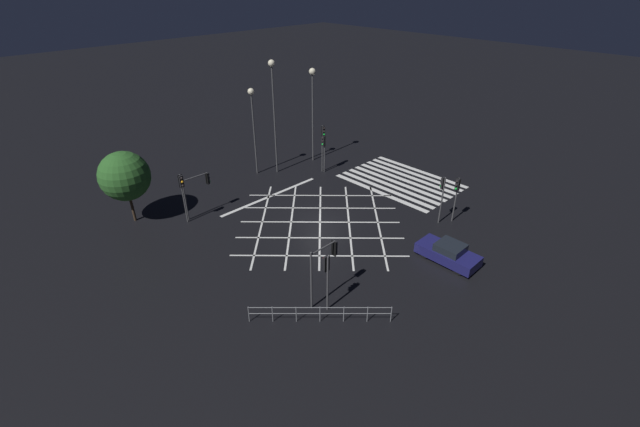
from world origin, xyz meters
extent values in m
plane|color=black|center=(0.00, 0.00, 0.00)|extent=(200.00, 200.00, 0.00)
cube|color=silver|center=(0.00, -7.26, 0.00)|extent=(10.03, 0.50, 0.01)
cube|color=silver|center=(0.00, -8.16, 0.00)|extent=(10.03, 0.50, 0.01)
cube|color=silver|center=(0.00, -9.06, 0.00)|extent=(10.03, 0.50, 0.01)
cube|color=silver|center=(0.00, -9.96, 0.00)|extent=(10.03, 0.50, 0.01)
cube|color=silver|center=(0.00, -10.86, 0.00)|extent=(10.03, 0.50, 0.01)
cube|color=silver|center=(0.00, -11.76, 0.00)|extent=(10.03, 0.50, 0.01)
cube|color=silver|center=(0.00, -12.66, 0.00)|extent=(10.03, 0.50, 0.01)
cube|color=silver|center=(0.00, -13.56, 0.00)|extent=(10.03, 0.50, 0.01)
cube|color=silver|center=(3.15, -3.15, 0.00)|extent=(8.77, 8.77, 0.01)
cube|color=silver|center=(-3.15, -3.15, 0.00)|extent=(8.77, 8.77, 0.01)
cube|color=silver|center=(1.58, -1.58, 0.00)|extent=(8.77, 8.77, 0.01)
cube|color=silver|center=(-1.58, -1.58, 0.00)|extent=(8.77, 8.77, 0.01)
cube|color=silver|center=(0.00, 0.00, 0.00)|extent=(8.77, 8.77, 0.01)
cube|color=silver|center=(0.00, 0.00, 0.00)|extent=(8.77, 8.77, 0.01)
cube|color=silver|center=(-1.58, 1.58, 0.00)|extent=(8.77, 8.77, 0.01)
cube|color=silver|center=(1.58, 1.58, 0.00)|extent=(8.77, 8.77, 0.01)
cube|color=silver|center=(-3.15, 3.15, 0.00)|extent=(8.77, 8.77, 0.01)
cube|color=silver|center=(3.15, 3.15, 0.00)|extent=(8.77, 8.77, 0.01)
cube|color=silver|center=(6.07, 0.00, 0.00)|extent=(0.30, 10.03, 0.01)
cylinder|color=#424244|center=(6.65, -6.83, 2.28)|extent=(0.11, 0.11, 4.55)
cube|color=black|center=(6.51, -6.83, 4.05)|extent=(0.16, 0.28, 0.90)
sphere|color=black|center=(6.40, -6.83, 4.35)|extent=(0.18, 0.18, 0.18)
sphere|color=black|center=(6.40, -6.83, 4.05)|extent=(0.18, 0.18, 0.18)
sphere|color=green|center=(6.40, -6.83, 3.75)|extent=(0.18, 0.18, 0.18)
cube|color=black|center=(6.60, -6.83, 4.05)|extent=(0.02, 0.36, 0.98)
cylinder|color=#424244|center=(6.42, -6.88, 1.83)|extent=(0.11, 0.11, 3.65)
cube|color=black|center=(6.42, -6.75, 3.15)|extent=(0.28, 0.16, 0.90)
sphere|color=black|center=(6.42, -6.64, 3.45)|extent=(0.18, 0.18, 0.18)
sphere|color=black|center=(6.42, -6.64, 3.15)|extent=(0.18, 0.18, 0.18)
sphere|color=green|center=(6.42, -6.64, 2.85)|extent=(0.18, 0.18, 0.18)
cube|color=black|center=(6.42, -6.84, 3.15)|extent=(0.36, 0.02, 0.98)
cylinder|color=#424244|center=(-7.03, -7.42, 1.83)|extent=(0.11, 0.11, 3.65)
cube|color=black|center=(-7.03, -7.28, 3.15)|extent=(0.28, 0.16, 0.90)
sphere|color=black|center=(-7.03, -7.17, 3.45)|extent=(0.18, 0.18, 0.18)
sphere|color=black|center=(-7.03, -7.17, 3.15)|extent=(0.18, 0.18, 0.18)
sphere|color=green|center=(-7.03, -7.17, 2.85)|extent=(0.18, 0.18, 0.18)
cube|color=black|center=(-7.03, -7.37, 3.15)|extent=(0.36, 0.02, 0.98)
cylinder|color=#424244|center=(-6.44, -6.45, 1.91)|extent=(0.11, 0.11, 3.82)
cube|color=black|center=(-6.30, -6.45, 3.32)|extent=(0.16, 0.28, 0.90)
sphere|color=black|center=(-6.19, -6.45, 3.62)|extent=(0.18, 0.18, 0.18)
sphere|color=black|center=(-6.19, -6.45, 3.32)|extent=(0.18, 0.18, 0.18)
sphere|color=green|center=(-6.19, -6.45, 3.02)|extent=(0.18, 0.18, 0.18)
cube|color=black|center=(-6.39, -6.45, 3.32)|extent=(0.02, 0.36, 0.98)
cylinder|color=#424244|center=(-7.21, 6.51, 1.84)|extent=(0.11, 0.11, 3.68)
cube|color=black|center=(-7.08, 6.51, 3.18)|extent=(0.16, 0.28, 0.90)
sphere|color=red|center=(-6.97, 6.51, 3.48)|extent=(0.18, 0.18, 0.18)
sphere|color=black|center=(-6.97, 6.51, 3.18)|extent=(0.18, 0.18, 0.18)
sphere|color=black|center=(-6.97, 6.51, 2.88)|extent=(0.18, 0.18, 0.18)
cube|color=black|center=(-7.17, 6.51, 3.18)|extent=(0.02, 0.36, 0.98)
cylinder|color=#424244|center=(7.19, 7.25, 2.00)|extent=(0.11, 0.11, 3.99)
cube|color=black|center=(7.06, 7.25, 3.49)|extent=(0.16, 0.28, 0.90)
sphere|color=black|center=(6.95, 7.25, 3.79)|extent=(0.18, 0.18, 0.18)
sphere|color=orange|center=(6.95, 7.25, 3.49)|extent=(0.18, 0.18, 0.18)
sphere|color=black|center=(6.95, 7.25, 3.19)|extent=(0.18, 0.18, 0.18)
cube|color=black|center=(7.15, 7.25, 3.49)|extent=(0.02, 0.36, 0.98)
cylinder|color=#424244|center=(7.46, 7.02, 1.73)|extent=(0.11, 0.11, 3.45)
cylinder|color=#424244|center=(7.46, 5.96, 3.30)|extent=(0.09, 2.10, 0.09)
cube|color=black|center=(7.46, 4.91, 2.85)|extent=(0.28, 0.16, 0.90)
sphere|color=black|center=(7.46, 4.80, 3.15)|extent=(0.18, 0.18, 0.18)
sphere|color=black|center=(7.46, 4.80, 2.85)|extent=(0.18, 0.18, 0.18)
sphere|color=green|center=(7.46, 4.80, 2.55)|extent=(0.18, 0.18, 0.18)
cube|color=black|center=(7.46, 5.00, 2.85)|extent=(0.36, 0.02, 0.98)
cylinder|color=#424244|center=(-6.48, 7.06, 1.93)|extent=(0.11, 0.11, 3.87)
cylinder|color=#424244|center=(-6.48, 6.13, 3.72)|extent=(0.09, 1.85, 0.09)
cube|color=black|center=(-6.48, 5.21, 3.27)|extent=(0.28, 0.16, 0.90)
sphere|color=black|center=(-6.48, 5.09, 3.57)|extent=(0.18, 0.18, 0.18)
sphere|color=orange|center=(-6.48, 5.09, 3.27)|extent=(0.18, 0.18, 0.18)
sphere|color=black|center=(-6.48, 5.09, 2.97)|extent=(0.18, 0.18, 0.18)
cube|color=black|center=(-6.48, 5.30, 3.27)|extent=(0.36, 0.02, 0.98)
cylinder|color=#424244|center=(10.71, -2.13, 3.77)|extent=(0.14, 0.14, 7.55)
sphere|color=#F4EAC6|center=(10.71, -2.13, 7.72)|extent=(0.59, 0.59, 0.59)
cylinder|color=#424244|center=(9.61, -3.68, 4.92)|extent=(0.14, 0.14, 9.85)
sphere|color=#F4EAC6|center=(9.61, -3.68, 10.03)|extent=(0.60, 0.60, 0.60)
cylinder|color=#424244|center=(9.29, -8.15, 4.28)|extent=(0.14, 0.14, 8.57)
sphere|color=#F4EAC6|center=(9.29, -8.15, 8.76)|extent=(0.63, 0.63, 0.63)
cylinder|color=#38281C|center=(10.26, 10.03, 1.19)|extent=(0.21, 0.21, 2.39)
sphere|color=#285B23|center=(10.26, 10.03, 3.77)|extent=(3.68, 3.68, 3.68)
cube|color=#191951|center=(-9.53, -2.51, 0.53)|extent=(4.09, 1.79, 0.69)
cube|color=black|center=(-9.63, -2.51, 1.13)|extent=(1.72, 1.58, 0.50)
sphere|color=white|center=(-7.53, -1.95, 0.48)|extent=(0.16, 0.16, 0.16)
sphere|color=white|center=(-7.53, -3.06, 0.48)|extent=(0.16, 0.16, 0.16)
cylinder|color=black|center=(-8.26, -1.73, 0.31)|extent=(0.63, 0.20, 0.63)
cylinder|color=black|center=(-8.26, -3.29, 0.31)|extent=(0.63, 0.20, 0.63)
cylinder|color=black|center=(-10.80, -1.73, 0.31)|extent=(0.63, 0.20, 0.63)
cylinder|color=black|center=(-10.80, -3.29, 0.31)|extent=(0.63, 0.20, 0.63)
cylinder|color=gray|center=(-4.88, 10.28, 0.53)|extent=(0.05, 0.05, 1.05)
cylinder|color=gray|center=(-5.80, 9.35, 0.53)|extent=(0.05, 0.05, 1.05)
cylinder|color=gray|center=(-6.71, 8.42, 0.53)|extent=(0.05, 0.05, 1.05)
cylinder|color=gray|center=(-7.62, 7.50, 0.53)|extent=(0.05, 0.05, 1.05)
cylinder|color=gray|center=(-8.54, 6.57, 0.53)|extent=(0.05, 0.05, 1.05)
cylinder|color=gray|center=(-9.45, 5.64, 0.53)|extent=(0.05, 0.05, 1.05)
cylinder|color=gray|center=(-10.36, 4.71, 0.53)|extent=(0.05, 0.05, 1.05)
cylinder|color=gray|center=(-7.62, 7.50, 1.01)|extent=(5.50, 5.60, 0.04)
cylinder|color=gray|center=(-7.62, 7.50, 0.58)|extent=(5.50, 5.60, 0.04)
camera|label=1|loc=(-20.13, 19.80, 16.97)|focal=24.00mm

